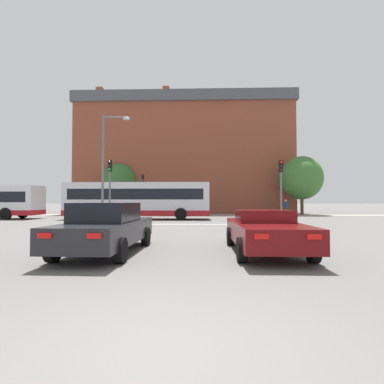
% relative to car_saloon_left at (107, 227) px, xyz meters
% --- Properties ---
extents(ground_plane, '(400.00, 400.00, 0.00)m').
position_rel_car_saloon_left_xyz_m(ground_plane, '(2.44, -5.81, -0.76)').
color(ground_plane, '#605E5B').
extents(stop_line_strip, '(9.18, 0.30, 0.01)m').
position_rel_car_saloon_left_xyz_m(stop_line_strip, '(2.44, 11.20, -0.76)').
color(stop_line_strip, silver).
rests_on(stop_line_strip, ground_plane).
extents(far_pavement, '(70.20, 2.50, 0.01)m').
position_rel_car_saloon_left_xyz_m(far_pavement, '(2.44, 24.76, -0.76)').
color(far_pavement, '#A09B91').
rests_on(far_pavement, ground_plane).
extents(brick_civic_building, '(28.90, 15.14, 17.49)m').
position_rel_car_saloon_left_xyz_m(brick_civic_building, '(0.48, 35.69, 7.14)').
color(brick_civic_building, brown).
rests_on(brick_civic_building, ground_plane).
extents(car_saloon_left, '(2.04, 4.92, 1.50)m').
position_rel_car_saloon_left_xyz_m(car_saloon_left, '(0.00, 0.00, 0.00)').
color(car_saloon_left, '#232328').
rests_on(car_saloon_left, ground_plane).
extents(car_roadster_right, '(2.00, 4.86, 1.28)m').
position_rel_car_saloon_left_xyz_m(car_roadster_right, '(4.76, 0.19, -0.10)').
color(car_roadster_right, '#600C0F').
rests_on(car_roadster_right, ground_plane).
extents(bus_crossing_lead, '(12.40, 2.70, 3.15)m').
position_rel_car_saloon_left_xyz_m(bus_crossing_lead, '(-2.71, 16.91, 0.93)').
color(bus_crossing_lead, silver).
rests_on(bus_crossing_lead, ground_plane).
extents(traffic_light_near_left, '(0.26, 0.31, 4.50)m').
position_rel_car_saloon_left_xyz_m(traffic_light_near_left, '(-3.74, 12.25, 2.24)').
color(traffic_light_near_left, slate).
rests_on(traffic_light_near_left, ground_plane).
extents(traffic_light_far_left, '(0.26, 0.31, 4.58)m').
position_rel_car_saloon_left_xyz_m(traffic_light_far_left, '(-3.80, 24.45, 2.29)').
color(traffic_light_far_left, slate).
rests_on(traffic_light_far_left, ground_plane).
extents(traffic_light_near_right, '(0.26, 0.31, 4.36)m').
position_rel_car_saloon_left_xyz_m(traffic_light_near_right, '(8.30, 11.72, 2.16)').
color(traffic_light_near_right, slate).
rests_on(traffic_light_near_right, ground_plane).
extents(street_lamp_junction, '(1.96, 0.36, 7.50)m').
position_rel_car_saloon_left_xyz_m(street_lamp_junction, '(-3.64, 11.32, 3.78)').
color(street_lamp_junction, slate).
rests_on(street_lamp_junction, ground_plane).
extents(pedestrian_waiting, '(0.41, 0.45, 1.76)m').
position_rel_car_saloon_left_xyz_m(pedestrian_waiting, '(-3.60, 24.95, 0.27)').
color(pedestrian_waiting, '#333851').
rests_on(pedestrian_waiting, ground_plane).
extents(pedestrian_walking_east, '(0.39, 0.46, 1.74)m').
position_rel_car_saloon_left_xyz_m(pedestrian_walking_east, '(12.06, 24.26, 0.26)').
color(pedestrian_walking_east, brown).
rests_on(pedestrian_walking_east, ground_plane).
extents(tree_by_building, '(4.76, 4.76, 6.75)m').
position_rel_car_saloon_left_xyz_m(tree_by_building, '(14.38, 25.89, 3.48)').
color(tree_by_building, '#4C3823').
rests_on(tree_by_building, ground_plane).
extents(tree_kerbside, '(4.29, 4.29, 6.36)m').
position_rel_car_saloon_left_xyz_m(tree_kerbside, '(-7.57, 28.55, 3.34)').
color(tree_kerbside, '#4C3823').
rests_on(tree_kerbside, ground_plane).
extents(tree_distant, '(3.82, 3.82, 6.27)m').
position_rel_car_saloon_left_xyz_m(tree_distant, '(13.77, 29.58, 3.49)').
color(tree_distant, '#4C3823').
rests_on(tree_distant, ground_plane).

